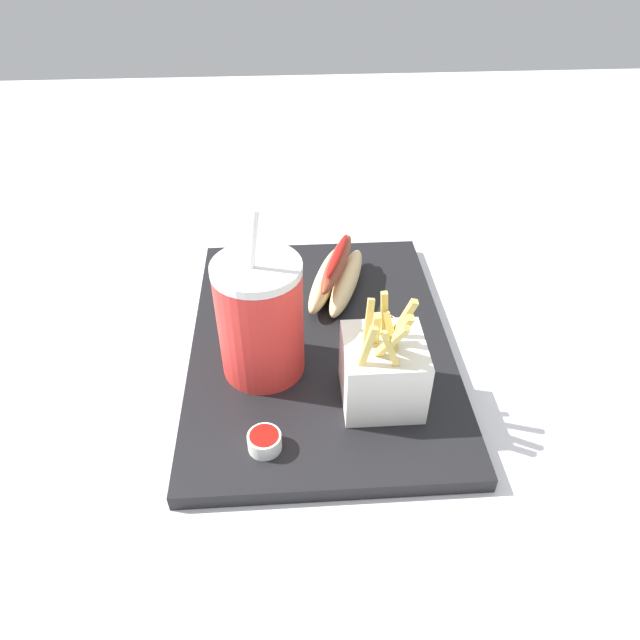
# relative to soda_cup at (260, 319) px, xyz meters

# --- Properties ---
(ground_plane) EXTENTS (2.40, 2.40, 0.02)m
(ground_plane) POSITION_rel_soda_cup_xyz_m (-0.05, 0.07, -0.10)
(ground_plane) COLOR silver
(food_tray) EXTENTS (0.46, 0.33, 0.02)m
(food_tray) POSITION_rel_soda_cup_xyz_m (-0.05, 0.07, -0.08)
(food_tray) COLOR black
(food_tray) RESTS_ON ground_plane
(soda_cup) EXTENTS (0.10, 0.10, 0.22)m
(soda_cup) POSITION_rel_soda_cup_xyz_m (0.00, 0.00, 0.00)
(soda_cup) COLOR red
(soda_cup) RESTS_ON food_tray
(fries_basket) EXTENTS (0.09, 0.09, 0.14)m
(fries_basket) POSITION_rel_soda_cup_xyz_m (0.06, 0.13, -0.03)
(fries_basket) COLOR white
(fries_basket) RESTS_ON food_tray
(hot_dog_1) EXTENTS (0.17, 0.11, 0.06)m
(hot_dog_1) POSITION_rel_soda_cup_xyz_m (-0.15, 0.10, -0.05)
(hot_dog_1) COLOR #E5C689
(hot_dog_1) RESTS_ON food_tray
(ketchup_cup_1) EXTENTS (0.03, 0.03, 0.02)m
(ketchup_cup_1) POSITION_rel_soda_cup_xyz_m (-0.05, 0.16, -0.06)
(ketchup_cup_1) COLOR white
(ketchup_cup_1) RESTS_ON food_tray
(ketchup_cup_2) EXTENTS (0.04, 0.04, 0.02)m
(ketchup_cup_2) POSITION_rel_soda_cup_xyz_m (0.12, 0.00, -0.06)
(ketchup_cup_2) COLOR white
(ketchup_cup_2) RESTS_ON food_tray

